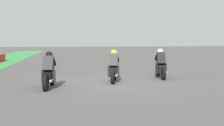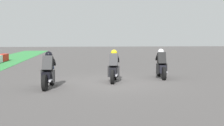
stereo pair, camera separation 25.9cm
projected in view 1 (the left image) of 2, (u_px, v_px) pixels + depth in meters
ground_plane at (112, 82)px, 13.38m from camera, size 120.00×120.00×0.00m
rider_lane_a at (161, 66)px, 14.81m from camera, size 2.04×0.57×1.51m
rider_lane_b at (114, 69)px, 13.53m from camera, size 2.02×0.63×1.51m
rider_lane_c at (49, 73)px, 11.77m from camera, size 2.04×0.58×1.51m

